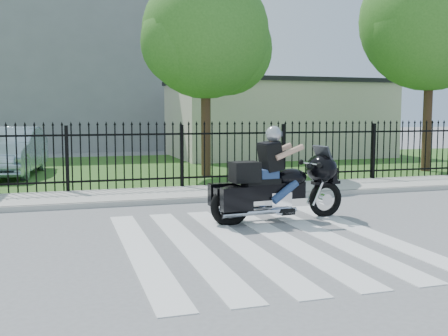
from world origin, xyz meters
name	(u,v)px	position (x,y,z in m)	size (l,w,h in m)	color
ground	(262,241)	(0.00, 0.00, 0.00)	(120.00, 120.00, 0.00)	slate
crosswalk	(262,241)	(0.00, 0.00, 0.01)	(5.00, 5.50, 0.01)	silver
sidewalk	(191,194)	(0.00, 5.00, 0.06)	(40.00, 2.00, 0.12)	#ADAAA3
curb	(200,200)	(0.00, 4.00, 0.06)	(40.00, 0.12, 0.12)	#ADAAA3
grass_strip	(148,168)	(0.00, 12.00, 0.01)	(40.00, 12.00, 0.02)	#30551D
iron_fence	(182,158)	(0.00, 6.00, 0.90)	(26.00, 0.04, 1.80)	black
tree_mid	(206,35)	(1.50, 9.00, 4.67)	(4.20, 4.20, 6.78)	#382316
tree_right	(431,20)	(9.50, 8.00, 5.39)	(5.00, 5.00, 7.90)	#382316
building_low	(276,120)	(7.00, 16.00, 1.75)	(10.00, 6.00, 3.50)	beige
building_low_roof	(277,82)	(7.00, 16.00, 3.60)	(10.20, 6.20, 0.20)	black
building_tall	(61,49)	(-3.00, 26.00, 6.00)	(15.00, 10.00, 12.00)	gray
motorcycle_rider	(276,181)	(0.86, 1.47, 0.78)	(2.89, 1.02, 1.91)	black
parked_car	(9,151)	(-4.81, 10.94, 0.83)	(1.72, 4.94, 1.63)	#A5BECF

